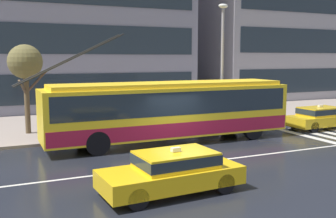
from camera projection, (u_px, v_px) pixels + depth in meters
name	position (u px, v px, depth m)	size (l,w,h in m)	color
ground_plane	(188.00, 155.00, 16.52)	(160.00, 160.00, 0.00)	#20222B
sidewalk_slab	(121.00, 121.00, 24.89)	(80.00, 10.00, 0.14)	gray
crosswalk_stripe_edge_near	(306.00, 136.00, 20.63)	(0.44, 4.40, 0.01)	beige
crosswalk_stripe_inner_a	(319.00, 135.00, 21.00)	(0.44, 4.40, 0.01)	beige
crosswalk_stripe_center	(331.00, 133.00, 21.36)	(0.44, 4.40, 0.01)	beige
lane_centre_line	(201.00, 162.00, 15.43)	(72.00, 0.14, 0.01)	silver
trolleybus	(170.00, 109.00, 18.90)	(13.11, 2.57, 5.16)	yellow
taxi_ahead_of_bus	(321.00, 117.00, 22.68)	(4.32, 1.86, 1.39)	gold
taxi_oncoming_near	(173.00, 170.00, 11.89)	(4.41, 2.03, 1.39)	yellow
bus_shelter	(138.00, 96.00, 22.05)	(3.68, 1.70, 2.44)	gray
pedestrian_at_shelter	(55.00, 104.00, 19.86)	(1.35, 1.35, 2.06)	navy
pedestrian_approaching_curb	(166.00, 101.00, 22.52)	(1.13, 1.13, 1.94)	#27202D
street_lamp	(222.00, 55.00, 22.09)	(0.60, 0.32, 6.94)	gray
street_tree_bare	(25.00, 64.00, 20.20)	(1.96, 1.77, 4.65)	brown
office_tower_corner_left	(60.00, 2.00, 34.20)	(19.65, 15.38, 17.92)	gray
office_tower_corner_right	(281.00, 10.00, 43.00)	(21.73, 14.33, 18.67)	#949099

